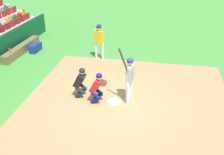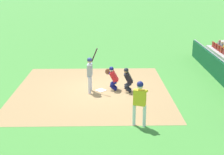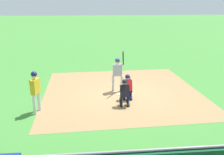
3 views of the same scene
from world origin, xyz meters
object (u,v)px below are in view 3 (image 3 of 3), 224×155
at_px(batter_at_plate, 118,71).
at_px(catcher_crouching, 128,86).
at_px(home_plate_marker, 123,94).
at_px(on_deck_batter, 35,87).
at_px(home_plate_umpire, 125,92).

height_order(batter_at_plate, catcher_crouching, batter_at_plate).
height_order(home_plate_marker, on_deck_batter, on_deck_batter).
relative_size(batter_at_plate, home_plate_umpire, 1.76).
bearing_deg(catcher_crouching, on_deck_batter, -165.41).
bearing_deg(catcher_crouching, home_plate_umpire, -109.30).
xyz_separation_m(catcher_crouching, home_plate_umpire, (-0.27, -0.76, -0.01)).
distance_m(batter_at_plate, home_plate_umpire, 1.97).
distance_m(batter_at_plate, on_deck_batter, 4.39).
relative_size(batter_at_plate, catcher_crouching, 1.78).
xyz_separation_m(home_plate_umpire, on_deck_batter, (-3.88, -0.32, 0.45)).
relative_size(home_plate_umpire, on_deck_batter, 0.69).
height_order(batter_at_plate, on_deck_batter, batter_at_plate).
distance_m(home_plate_marker, on_deck_batter, 4.48).
xyz_separation_m(home_plate_marker, home_plate_umpire, (-0.12, -1.37, 0.68)).
height_order(catcher_crouching, on_deck_batter, on_deck_batter).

